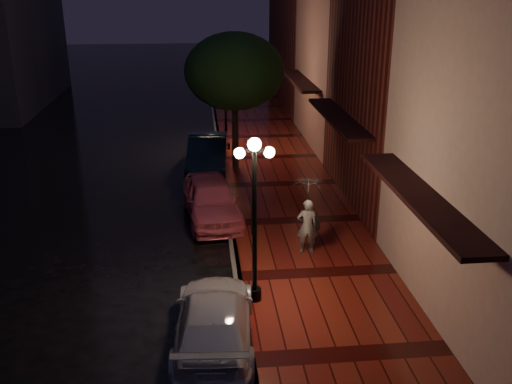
# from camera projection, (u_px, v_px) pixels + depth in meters

# --- Properties ---
(ground) EXTENTS (120.00, 120.00, 0.00)m
(ground) POSITION_uv_depth(u_px,v_px,m) (230.00, 227.00, 19.43)
(ground) COLOR black
(ground) RESTS_ON ground
(sidewalk) EXTENTS (4.50, 60.00, 0.15)m
(sidewalk) POSITION_uv_depth(u_px,v_px,m) (295.00, 222.00, 19.61)
(sidewalk) COLOR #4D110D
(sidewalk) RESTS_ON ground
(curb) EXTENTS (0.25, 60.00, 0.15)m
(curb) POSITION_uv_depth(u_px,v_px,m) (230.00, 225.00, 19.40)
(curb) COLOR #595451
(curb) RESTS_ON ground
(storefront_mid) EXTENTS (5.00, 8.00, 11.00)m
(storefront_mid) POSITION_uv_depth(u_px,v_px,m) (423.00, 52.00, 20.02)
(storefront_mid) COLOR #511914
(storefront_mid) RESTS_ON ground
(storefront_far) EXTENTS (5.00, 8.00, 9.00)m
(storefront_far) POSITION_uv_depth(u_px,v_px,m) (360.00, 54.00, 27.83)
(storefront_far) COLOR #8C5951
(storefront_far) RESTS_ON ground
(storefront_extra) EXTENTS (5.00, 12.00, 10.00)m
(storefront_extra) POSITION_uv_depth(u_px,v_px,m) (319.00, 27.00, 36.97)
(storefront_extra) COLOR #511914
(storefront_extra) RESTS_ON ground
(streetlamp_near) EXTENTS (0.96, 0.36, 4.31)m
(streetlamp_near) POSITION_uv_depth(u_px,v_px,m) (255.00, 212.00, 13.89)
(streetlamp_near) COLOR black
(streetlamp_near) RESTS_ON sidewalk
(streetlamp_far) EXTENTS (0.96, 0.36, 4.31)m
(streetlamp_far) POSITION_uv_depth(u_px,v_px,m) (226.00, 99.00, 26.94)
(streetlamp_far) COLOR black
(streetlamp_far) RESTS_ON sidewalk
(street_tree) EXTENTS (4.16, 4.16, 5.80)m
(street_tree) POSITION_uv_depth(u_px,v_px,m) (235.00, 74.00, 23.58)
(street_tree) COLOR black
(street_tree) RESTS_ON sidewalk
(pink_car) EXTENTS (2.26, 4.55, 1.49)m
(pink_car) POSITION_uv_depth(u_px,v_px,m) (211.00, 200.00, 19.77)
(pink_car) COLOR #D8586B
(pink_car) RESTS_ON ground
(navy_car) EXTENTS (1.99, 4.85, 1.56)m
(navy_car) POSITION_uv_depth(u_px,v_px,m) (208.00, 154.00, 24.80)
(navy_car) COLOR black
(navy_car) RESTS_ON ground
(silver_car) EXTENTS (2.08, 4.51, 1.28)m
(silver_car) POSITION_uv_depth(u_px,v_px,m) (214.00, 320.00, 12.96)
(silver_car) COLOR #B9B9C1
(silver_car) RESTS_ON ground
(woman_with_umbrella) EXTENTS (0.98, 1.00, 2.37)m
(woman_with_umbrella) POSITION_uv_depth(u_px,v_px,m) (308.00, 204.00, 16.77)
(woman_with_umbrella) COLOR white
(woman_with_umbrella) RESTS_ON sidewalk
(parking_meter) EXTENTS (0.12, 0.09, 1.17)m
(parking_meter) POSITION_uv_depth(u_px,v_px,m) (252.00, 215.00, 18.21)
(parking_meter) COLOR black
(parking_meter) RESTS_ON sidewalk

